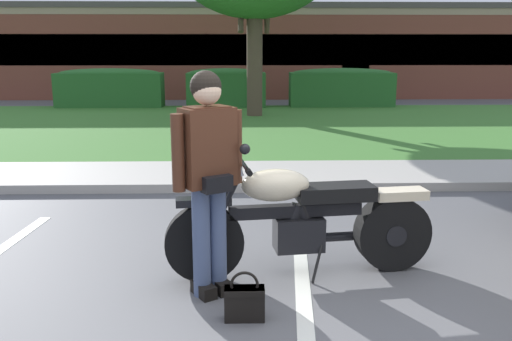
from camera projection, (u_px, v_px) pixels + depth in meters
ground_plane at (277, 317)px, 3.88m from camera, size 140.00×140.00×0.00m
curb_strip at (260, 186)px, 7.30m from camera, size 60.00×0.20×0.12m
concrete_walk at (258, 174)px, 8.13m from camera, size 60.00×1.50×0.08m
grass_lawn at (252, 126)px, 13.19m from camera, size 60.00×8.86×0.06m
stall_stripe_1 at (304, 304)px, 4.08m from camera, size 0.47×4.40×0.01m
motorcycle at (311, 218)px, 4.54m from camera, size 2.24×0.82×1.26m
rider_person at (208, 168)px, 4.06m from camera, size 0.50×0.40×1.70m
handbag at (245, 300)px, 3.82m from camera, size 0.28×0.13×0.36m
hedge_left at (110, 87)px, 17.08m from camera, size 3.27×0.90×1.24m
hedge_center_left at (226, 87)px, 17.18m from camera, size 2.43×0.90×1.24m
hedge_center_right at (341, 87)px, 17.27m from camera, size 3.25×0.90×1.24m
brick_building at (213, 51)px, 23.85m from camera, size 27.25×8.65×3.44m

